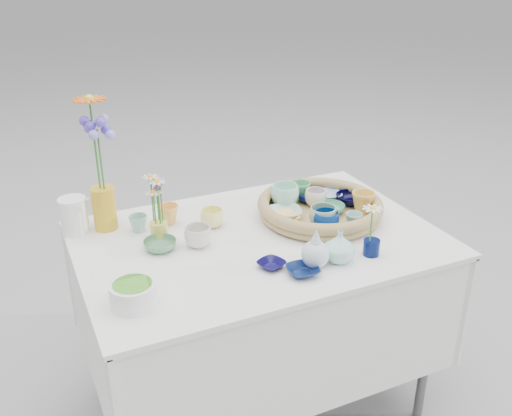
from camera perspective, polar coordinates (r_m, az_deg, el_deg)
name	(u,v)px	position (r m, az deg, el deg)	size (l,w,h in m)	color
ground	(258,401)	(2.48, 0.20, -18.77)	(80.00, 80.00, 0.00)	gray
display_table	(258,401)	(2.48, 0.20, -18.77)	(1.26, 0.86, 0.77)	white
wicker_tray	(320,208)	(2.17, 6.40, 0.00)	(0.47, 0.47, 0.08)	olive
tray_ceramic_0	(312,197)	(2.27, 5.59, 1.12)	(0.12, 0.12, 0.04)	#090F61
tray_ceramic_1	(351,199)	(2.27, 9.47, 0.88)	(0.12, 0.12, 0.04)	black
tray_ceramic_2	(363,202)	(2.20, 10.64, 0.58)	(0.09, 0.09, 0.08)	#E6B44E
tray_ceramic_3	(331,209)	(2.18, 7.49, -0.07)	(0.11, 0.11, 0.03)	#459B77
tray_ceramic_4	(323,217)	(2.05, 6.70, -0.94)	(0.10, 0.10, 0.08)	#8FB892
tray_ceramic_5	(285,213)	(2.14, 2.96, -0.49)	(0.12, 0.12, 0.03)	#ABD2CD
tray_ceramic_6	(285,196)	(2.21, 2.90, 1.25)	(0.11, 0.11, 0.09)	#A7E4CE
tray_ceramic_7	(316,198)	(2.23, 5.98, 1.01)	(0.08, 0.08, 0.07)	white
tray_ceramic_8	(328,195)	(2.31, 7.26, 1.28)	(0.10, 0.10, 0.03)	#97B5E2
tray_ceramic_9	(326,221)	(2.03, 7.02, -1.33)	(0.09, 0.09, 0.07)	navy
tray_ceramic_10	(283,218)	(2.09, 2.77, -1.05)	(0.11, 0.11, 0.03)	#FFC568
tray_ceramic_11	(354,221)	(2.07, 9.73, -1.25)	(0.06, 0.06, 0.06)	#8DBEB9
tray_ceramic_12	(301,191)	(2.28, 4.49, 1.73)	(0.08, 0.08, 0.07)	#4EA369
loose_ceramic_0	(168,214)	(2.14, -8.76, -0.63)	(0.08, 0.08, 0.07)	#F3B351
loose_ceramic_1	(212,218)	(2.10, -4.42, -1.01)	(0.09, 0.09, 0.07)	#FDF287
loose_ceramic_2	(160,245)	(1.97, -9.57, -3.68)	(0.11, 0.11, 0.04)	#54885F
loose_ceramic_3	(198,237)	(1.96, -5.83, -2.87)	(0.09, 0.09, 0.07)	beige
loose_ceramic_4	(271,264)	(1.84, 1.55, -5.66)	(0.09, 0.09, 0.02)	#0C083E
loose_ceramic_5	(139,223)	(2.10, -11.66, -1.52)	(0.07, 0.07, 0.06)	#84BAA6
loose_ceramic_6	(303,271)	(1.81, 4.70, -6.28)	(0.10, 0.10, 0.03)	#0D1C4A
fluted_bowl	(133,294)	(1.69, -12.17, -8.43)	(0.14, 0.14, 0.07)	white
bud_vase_paleblue	(316,248)	(1.82, 5.98, -3.96)	(0.09, 0.09, 0.14)	silver
bud_vase_seafoam	(339,246)	(1.87, 8.34, -3.81)	(0.10, 0.10, 0.11)	#9FD9D1
bud_vase_cobalt	(371,247)	(1.94, 11.46, -3.88)	(0.06, 0.06, 0.06)	#020C3F
single_daisy	(371,225)	(1.89, 11.45, -1.69)	(0.08, 0.08, 0.14)	white
tall_vase_yellow	(104,208)	(2.13, -14.92, -0.02)	(0.09, 0.09, 0.16)	gold
gerbera	(95,145)	(2.05, -15.80, 6.06)	(0.13, 0.13, 0.34)	orange
hydrangea	(101,160)	(2.05, -15.27, 4.70)	(0.09, 0.09, 0.31)	#553FC0
white_pitcher	(74,216)	(2.14, -17.75, -0.72)	(0.14, 0.10, 0.13)	white
daisy_cup	(159,231)	(2.03, -9.65, -2.26)	(0.06, 0.06, 0.07)	#D3C94B
daisy_posy	(155,199)	(1.99, -10.05, 0.88)	(0.09, 0.09, 0.17)	silver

